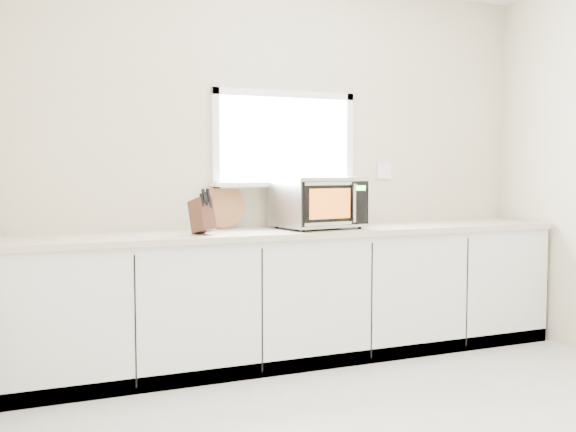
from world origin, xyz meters
TOP-DOWN VIEW (x-y plane):
  - back_wall at (0.00, 2.00)m, footprint 4.00×0.17m
  - cabinets at (0.00, 1.70)m, footprint 3.92×0.60m
  - countertop at (0.00, 1.69)m, footprint 3.92×0.64m
  - microwave at (0.14, 1.69)m, footprint 0.62×0.51m
  - knife_block at (-0.73, 1.60)m, footprint 0.15×0.22m
  - cutting_board at (-0.48, 1.94)m, footprint 0.31×0.07m
  - coffee_grinder at (0.32, 1.67)m, footprint 0.15×0.15m

SIDE VIEW (x-z plane):
  - cabinets at x=0.00m, z-range 0.00..0.88m
  - countertop at x=0.00m, z-range 0.88..0.92m
  - coffee_grinder at x=0.32m, z-range 0.92..1.15m
  - knife_block at x=-0.73m, z-range 0.90..1.19m
  - cutting_board at x=-0.48m, z-range 0.92..1.23m
  - microwave at x=0.14m, z-range 0.93..1.29m
  - back_wall at x=0.00m, z-range 0.01..2.71m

